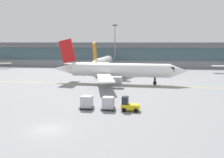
# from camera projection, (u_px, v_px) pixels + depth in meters

# --- Properties ---
(ground_plane) EXTENTS (400.00, 400.00, 0.00)m
(ground_plane) POSITION_uv_depth(u_px,v_px,m) (48.00, 130.00, 30.46)
(ground_plane) COLOR gray
(taxiway_centreline_stripe) EXTENTS (109.76, 8.06, 0.01)m
(taxiway_centreline_stripe) POSITION_uv_depth(u_px,v_px,m) (120.00, 85.00, 61.77)
(taxiway_centreline_stripe) COLOR yellow
(taxiway_centreline_stripe) RESTS_ON ground_plane
(terminal_concourse) EXTENTS (194.73, 11.00, 9.60)m
(terminal_concourse) POSITION_uv_depth(u_px,v_px,m) (119.00, 54.00, 111.99)
(terminal_concourse) COLOR #9EA3A8
(terminal_concourse) RESTS_ON ground_plane
(gate_airplane_1) EXTENTS (27.92, 30.05, 9.96)m
(gate_airplane_1) POSITION_uv_depth(u_px,v_px,m) (103.00, 62.00, 92.70)
(gate_airplane_1) COLOR white
(gate_airplane_1) RESTS_ON ground_plane
(taxiing_regional_jet) EXTENTS (32.07, 29.75, 10.62)m
(taxiing_regional_jet) POSITION_uv_depth(u_px,v_px,m) (119.00, 70.00, 63.38)
(taxiing_regional_jet) COLOR white
(taxiing_regional_jet) RESTS_ON ground_plane
(baggage_tug) EXTENTS (2.69, 1.77, 2.10)m
(baggage_tug) POSITION_uv_depth(u_px,v_px,m) (129.00, 105.00, 38.55)
(baggage_tug) COLOR yellow
(baggage_tug) RESTS_ON ground_plane
(cargo_dolly_lead) EXTENTS (2.20, 1.74, 1.94)m
(cargo_dolly_lead) POSITION_uv_depth(u_px,v_px,m) (108.00, 103.00, 39.09)
(cargo_dolly_lead) COLOR #595B60
(cargo_dolly_lead) RESTS_ON ground_plane
(cargo_dolly_trailing) EXTENTS (2.20, 1.74, 1.94)m
(cargo_dolly_trailing) POSITION_uv_depth(u_px,v_px,m) (87.00, 102.00, 39.69)
(cargo_dolly_trailing) COLOR #595B60
(cargo_dolly_trailing) RESTS_ON ground_plane
(apron_light_mast_1) EXTENTS (1.80, 0.36, 16.31)m
(apron_light_mast_1) POSITION_uv_depth(u_px,v_px,m) (115.00, 44.00, 103.63)
(apron_light_mast_1) COLOR gray
(apron_light_mast_1) RESTS_ON ground_plane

